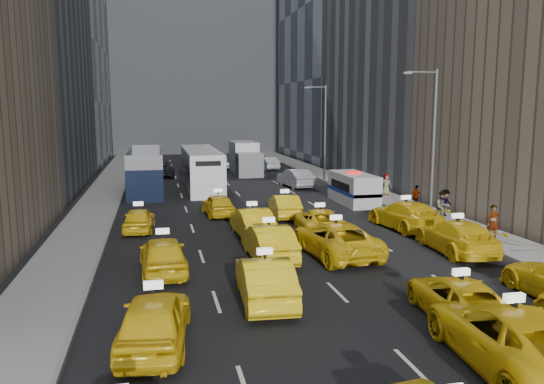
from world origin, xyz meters
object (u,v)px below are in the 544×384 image
Objects in this scene: taxi_2 at (511,336)px; pedestrian_0 at (493,222)px; nypd_van at (353,189)px; double_decker at (146,171)px; box_truck at (245,158)px; city_bus at (201,169)px.

pedestrian_0 reaches higher than taxi_2.
taxi_2 is 1.04× the size of nypd_van.
pedestrian_0 is at bearing -85.48° from nypd_van.
double_decker reaches higher than nypd_van.
double_decker is at bearing 140.19° from nypd_van.
nypd_van is at bearing 119.77° from pedestrian_0.
taxi_2 is at bearing -91.30° from box_truck.
city_bus reaches higher than nypd_van.
box_truck is 4.10× the size of pedestrian_0.
box_truck is at bearing 95.55° from nypd_van.
city_bus is 7.25× the size of pedestrian_0.
pedestrian_0 is (2.74, -12.39, -0.00)m from nypd_van.
double_decker is at bearing 146.34° from pedestrian_0.
taxi_2 is 3.29× the size of pedestrian_0.
pedestrian_0 is (17.49, -21.56, -0.65)m from double_decker.
double_decker is 6.63× the size of pedestrian_0.
double_decker is 0.91× the size of city_bus.
box_truck reaches higher than city_bus.
box_truck reaches higher than pedestrian_0.
taxi_2 is at bearing -109.51° from nypd_van.
city_bus is 1.77× the size of box_truck.
double_decker reaches higher than pedestrian_0.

